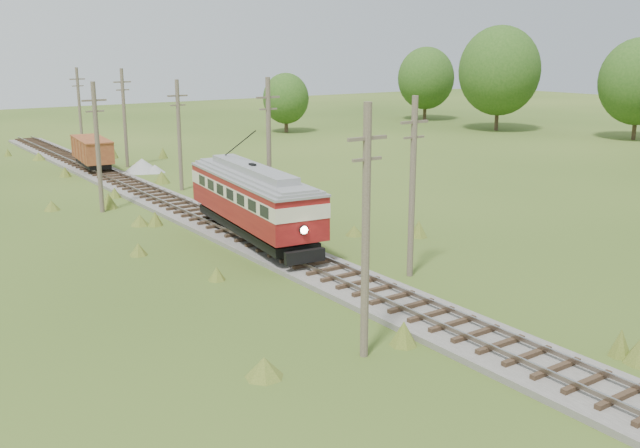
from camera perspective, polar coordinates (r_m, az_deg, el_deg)
railbed_main at (r=45.95m, az=-9.36°, el=0.51°), size 3.60×96.00×0.57m
streetcar at (r=39.64m, az=-5.37°, el=2.21°), size 4.50×12.94×5.86m
gondola at (r=66.11m, az=-17.77°, el=5.60°), size 3.14×7.49×2.42m
gravel_pile at (r=64.95m, az=-13.90°, el=4.55°), size 3.29×3.48×1.19m
utility_pole_r_2 at (r=33.68m, az=7.40°, el=3.05°), size 1.60×0.30×8.60m
utility_pole_r_3 at (r=43.98m, az=-4.11°, el=5.95°), size 1.60×0.30×9.00m
utility_pole_r_4 at (r=55.45m, az=-11.20°, el=7.06°), size 1.60×0.30×8.40m
utility_pole_r_5 at (r=67.61m, az=-15.37°, el=8.25°), size 1.60×0.30×8.90m
utility_pole_r_6 at (r=79.90m, az=-18.68°, el=8.76°), size 1.60×0.30×8.70m
utility_pole_l_a at (r=24.43m, az=3.69°, el=-0.55°), size 1.60×0.30×9.00m
utility_pole_l_b at (r=49.12m, az=-17.37°, el=5.95°), size 1.60×0.30×8.60m
tree_right_3 at (r=92.72m, az=24.18°, el=10.35°), size 9.24×9.24×11.90m
tree_right_4 at (r=97.41m, az=14.16°, el=11.80°), size 10.50×10.50×13.53m
tree_right_5 at (r=110.07m, az=8.47°, el=11.46°), size 8.40×8.40×10.82m
tree_mid_b at (r=92.73m, az=-2.74°, el=10.00°), size 5.88×5.88×7.57m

